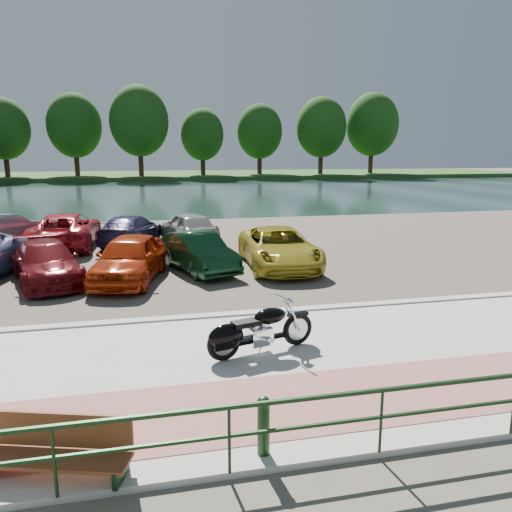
% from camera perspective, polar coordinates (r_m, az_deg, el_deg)
% --- Properties ---
extents(ground, '(200.00, 200.00, 0.00)m').
position_cam_1_polar(ground, '(10.60, 4.10, -10.21)').
color(ground, '#595447').
rests_on(ground, ground).
extents(promenade, '(60.00, 6.00, 0.10)m').
position_cam_1_polar(promenade, '(9.71, 5.85, -12.07)').
color(promenade, '#ADABA3').
rests_on(promenade, ground).
extents(pink_path, '(60.00, 2.00, 0.01)m').
position_cam_1_polar(pink_path, '(8.42, 9.21, -15.69)').
color(pink_path, '#9A5857').
rests_on(pink_path, promenade).
extents(kerb, '(60.00, 0.30, 0.14)m').
position_cam_1_polar(kerb, '(12.39, 1.43, -6.54)').
color(kerb, '#ADABA3').
rests_on(kerb, ground).
extents(parking_lot, '(60.00, 18.00, 0.04)m').
position_cam_1_polar(parking_lot, '(20.98, -4.58, 0.93)').
color(parking_lot, '#47403A').
rests_on(parking_lot, ground).
extents(river, '(120.00, 40.00, 0.00)m').
position_cam_1_polar(river, '(49.64, -9.41, 7.09)').
color(river, '#1B312E').
rests_on(river, ground).
extents(far_bank, '(120.00, 24.00, 0.60)m').
position_cam_1_polar(far_bank, '(81.53, -10.80, 9.04)').
color(far_bank, '#214C1B').
rests_on(far_bank, ground).
extents(railing, '(24.04, 0.05, 0.90)m').
position_cam_1_polar(railing, '(6.90, 14.20, -16.07)').
color(railing, black).
rests_on(railing, promenade).
extents(bollards, '(10.68, 0.18, 0.81)m').
position_cam_1_polar(bollards, '(6.76, -0.58, -18.68)').
color(bollards, black).
rests_on(bollards, promenade).
extents(far_trees, '(70.25, 10.68, 12.52)m').
position_cam_1_polar(far_trees, '(75.62, -7.43, 14.40)').
color(far_trees, '#331B12').
rests_on(far_trees, far_bank).
extents(motorcycle, '(2.28, 0.97, 1.05)m').
position_cam_1_polar(motorcycle, '(9.75, -0.46, -8.66)').
color(motorcycle, black).
rests_on(motorcycle, promenade).
extents(park_bench, '(1.85, 0.97, 0.72)m').
position_cam_1_polar(park_bench, '(6.96, -21.62, -19.67)').
color(park_bench, brown).
rests_on(park_bench, promenade).
extents(car_3, '(2.95, 4.62, 1.25)m').
position_cam_1_polar(car_3, '(16.50, -22.84, -0.68)').
color(car_3, maroon).
rests_on(car_3, parking_lot).
extents(car_4, '(2.63, 4.51, 1.44)m').
position_cam_1_polar(car_4, '(15.83, -14.28, -0.25)').
color(car_4, '#AF2F0B').
rests_on(car_4, parking_lot).
extents(car_5, '(2.51, 4.12, 1.28)m').
position_cam_1_polar(car_5, '(16.77, -6.62, 0.43)').
color(car_5, '#0D3318').
rests_on(car_5, parking_lot).
extents(car_6, '(2.50, 5.03, 1.37)m').
position_cam_1_polar(car_6, '(17.22, 2.65, 0.95)').
color(car_6, gold).
rests_on(car_6, parking_lot).
extents(car_9, '(3.10, 4.84, 1.51)m').
position_cam_1_polar(car_9, '(22.79, -27.20, 2.50)').
color(car_9, slate).
rests_on(car_9, parking_lot).
extents(car_10, '(2.58, 5.31, 1.46)m').
position_cam_1_polar(car_10, '(22.30, -20.91, 2.79)').
color(car_10, '#AC1C27').
rests_on(car_10, parking_lot).
extents(car_11, '(3.05, 4.73, 1.27)m').
position_cam_1_polar(car_11, '(22.20, -14.12, 2.94)').
color(car_11, '#302B55').
rests_on(car_11, parking_lot).
extents(car_12, '(2.60, 4.32, 1.37)m').
position_cam_1_polar(car_12, '(22.15, -7.69, 3.30)').
color(car_12, '#9B9C98').
rests_on(car_12, parking_lot).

